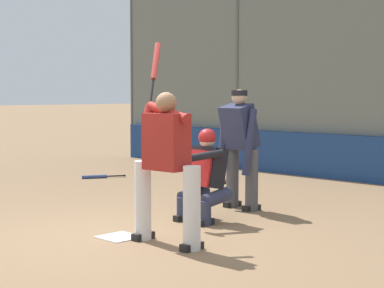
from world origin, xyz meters
The scene contains 8 objects.
ground_plane centered at (0.00, 0.00, 0.00)m, with size 160.00×160.00×0.00m, color #846647.
home_plate_marker centered at (0.00, 0.00, 0.01)m, with size 0.43×0.43×0.01m, color white.
bleachers_beyond centered at (2.07, -9.18, 0.59)m, with size 10.38×3.05×1.80m.
batter_at_plate centered at (-0.64, -0.15, 0.92)m, with size 1.10×0.61×2.28m.
catcher_behind_plate centered at (-0.02, -1.38, 0.63)m, with size 0.64×0.74×1.22m.
umpire_home centered at (0.23, -2.40, 0.93)m, with size 0.70×0.47×1.73m.
spare_bat_third_base_side centered at (4.45, -2.98, 0.03)m, with size 0.45×0.80×0.07m.
fielding_glove_on_dirt centered at (2.23, -4.20, 0.05)m, with size 0.27×0.21×0.10m.
Camera 1 is at (-5.81, 4.59, 1.67)m, focal length 60.00 mm.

